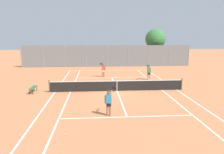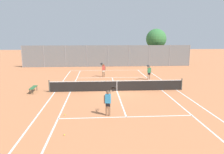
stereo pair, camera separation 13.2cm
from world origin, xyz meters
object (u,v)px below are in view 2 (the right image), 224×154
at_px(tennis_net, 117,85).
at_px(loose_tennis_ball_0, 64,135).
at_px(loose_tennis_ball_3, 65,115).
at_px(loose_tennis_ball_5, 69,91).
at_px(player_far_right, 149,72).
at_px(tree_behind_left, 156,40).
at_px(player_far_left, 103,69).
at_px(player_near_side, 108,101).
at_px(loose_tennis_ball_4, 99,73).
at_px(courtside_bench, 33,88).
at_px(loose_tennis_ball_2, 135,75).

xyz_separation_m(tennis_net, loose_tennis_ball_0, (-3.43, -8.68, -0.48)).
distance_m(loose_tennis_ball_3, loose_tennis_ball_5, 5.97).
distance_m(tennis_net, player_far_right, 6.26).
bearing_deg(tennis_net, player_far_right, 49.51).
bearing_deg(tennis_net, tree_behind_left, 65.17).
height_order(player_far_left, tree_behind_left, tree_behind_left).
distance_m(player_near_side, loose_tennis_ball_4, 15.94).
xyz_separation_m(player_near_side, player_far_right, (5.16, 10.82, 0.00)).
xyz_separation_m(player_near_side, courtside_bench, (-6.25, 6.12, -0.52)).
xyz_separation_m(loose_tennis_ball_4, tree_behind_left, (9.80, 8.24, 4.21)).
relative_size(player_far_left, loose_tennis_ball_0, 26.88).
bearing_deg(loose_tennis_ball_3, player_far_left, 77.54).
bearing_deg(player_far_right, courtside_bench, -157.58).
relative_size(loose_tennis_ball_2, loose_tennis_ball_3, 1.00).
distance_m(player_far_left, loose_tennis_ball_2, 4.11).
bearing_deg(player_far_left, loose_tennis_ball_4, 98.81).
height_order(tennis_net, courtside_bench, tennis_net).
bearing_deg(loose_tennis_ball_0, player_near_side, 48.19).
bearing_deg(player_far_left, courtside_bench, -132.88).
distance_m(loose_tennis_ball_0, loose_tennis_ball_5, 8.81).
height_order(loose_tennis_ball_5, tree_behind_left, tree_behind_left).
bearing_deg(loose_tennis_ball_5, loose_tennis_ball_4, 73.59).
height_order(loose_tennis_ball_4, loose_tennis_ball_5, same).
bearing_deg(loose_tennis_ball_0, tree_behind_left, 66.22).
distance_m(player_near_side, loose_tennis_ball_5, 7.01).
height_order(tennis_net, player_far_left, player_far_left).
relative_size(player_near_side, loose_tennis_ball_2, 26.88).
relative_size(player_near_side, loose_tennis_ball_5, 26.88).
distance_m(loose_tennis_ball_0, tree_behind_left, 29.54).
bearing_deg(tree_behind_left, loose_tennis_ball_0, -113.78).
bearing_deg(courtside_bench, loose_tennis_ball_0, -65.79).
distance_m(player_far_left, loose_tennis_ball_5, 7.63).
xyz_separation_m(loose_tennis_ball_0, tree_behind_left, (11.79, 26.76, 4.21)).
bearing_deg(tennis_net, courtside_bench, 179.67).
bearing_deg(courtside_bench, loose_tennis_ball_4, 58.89).
bearing_deg(player_near_side, courtside_bench, 135.60).
height_order(loose_tennis_ball_4, courtside_bench, courtside_bench).
relative_size(loose_tennis_ball_0, tree_behind_left, 0.01).
bearing_deg(player_near_side, loose_tennis_ball_4, 91.20).
xyz_separation_m(player_near_side, loose_tennis_ball_5, (-3.21, 6.17, -0.89)).
xyz_separation_m(player_near_side, loose_tennis_ball_3, (-2.70, 0.22, -0.89)).
relative_size(loose_tennis_ball_0, loose_tennis_ball_2, 1.00).
bearing_deg(loose_tennis_ball_0, player_far_left, 81.07).
relative_size(tennis_net, loose_tennis_ball_4, 181.82).
xyz_separation_m(loose_tennis_ball_2, loose_tennis_ball_5, (-7.27, -7.59, 0.00)).
xyz_separation_m(tennis_net, player_near_side, (-1.10, -6.07, 0.42)).
xyz_separation_m(player_far_right, loose_tennis_ball_0, (-7.48, -13.42, -0.89)).
bearing_deg(tennis_net, loose_tennis_ball_5, 178.80).
bearing_deg(courtside_bench, loose_tennis_ball_2, 36.55).
relative_size(loose_tennis_ball_3, courtside_bench, 0.04).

